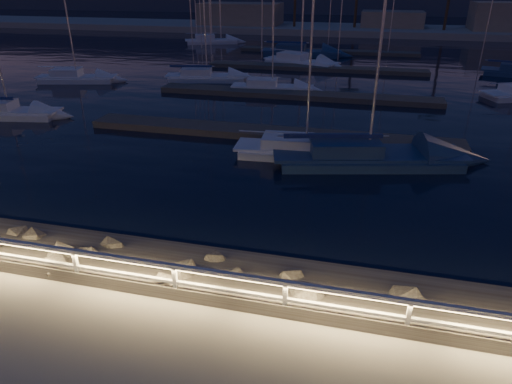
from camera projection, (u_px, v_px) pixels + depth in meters
The scene contains 15 objects.
ground at pixel (143, 291), 12.66m from camera, with size 400.00×400.00×0.00m, color gray.
harbor_water at pixel (306, 88), 40.48m from camera, with size 400.00×440.00×0.60m.
guard_rail at pixel (138, 268), 12.35m from camera, with size 44.11×0.12×1.06m.
riprap at pixel (60, 258), 14.42m from camera, with size 34.54×2.67×1.40m.
floating_docks at pixel (308, 79), 41.37m from camera, with size 22.00×36.00×0.40m.
far_shore at pixel (342, 27), 77.58m from camera, with size 160.00×14.00×5.20m.
sailboat_a at pixel (7, 111), 30.44m from camera, with size 6.88×3.15×11.39m.
sailboat_c at pixel (302, 149), 23.76m from camera, with size 7.51×2.75×12.49m.
sailboat_d at pixel (363, 155), 22.87m from camera, with size 9.85×4.99×16.05m.
sailboat_e at pixel (75, 77), 40.79m from camera, with size 7.21×3.66×11.90m.
sailboat_f at pixel (270, 87), 37.34m from camera, with size 6.81×2.65×11.33m.
sailboat_j at pixel (205, 76), 41.27m from camera, with size 7.61×3.71×12.50m.
sailboat_k at pixel (299, 52), 54.60m from camera, with size 9.46×3.04×15.92m.
sailboat_m at pixel (211, 40), 64.68m from camera, with size 7.74×4.82×12.90m.
sailboat_n at pixel (299, 61), 48.50m from camera, with size 8.47×5.11×14.00m.
Camera 1 is at (5.53, -9.21, 7.90)m, focal length 32.00 mm.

